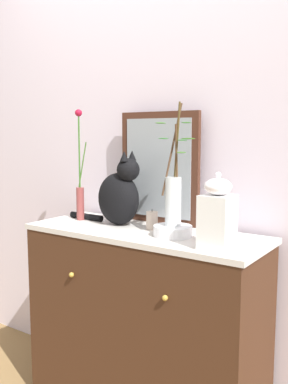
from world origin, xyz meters
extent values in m
cube|color=silver|center=(0.00, 0.29, 1.30)|extent=(4.40, 0.08, 2.60)
cube|color=#3F2415|center=(0.00, 0.00, 0.44)|extent=(1.13, 0.42, 0.89)
cube|color=silver|center=(0.00, 0.00, 0.90)|extent=(1.15, 0.43, 0.02)
sphere|color=#B79338|center=(-0.25, -0.22, 0.71)|extent=(0.02, 0.02, 0.02)
sphere|color=#B79338|center=(0.25, -0.22, 0.71)|extent=(0.02, 0.02, 0.02)
cube|color=#432317|center=(-0.04, 0.19, 1.19)|extent=(0.44, 0.03, 0.55)
cube|color=gray|center=(-0.04, 0.18, 1.19)|extent=(0.37, 0.01, 0.49)
ellipsoid|color=black|center=(-0.18, 0.04, 1.04)|extent=(0.23, 0.16, 0.26)
sphere|color=black|center=(-0.12, 0.04, 1.19)|extent=(0.11, 0.11, 0.11)
cone|color=black|center=(-0.12, 0.07, 1.25)|extent=(0.04, 0.04, 0.05)
cone|color=black|center=(-0.12, 0.01, 1.25)|extent=(0.04, 0.04, 0.05)
cylinder|color=black|center=(-0.40, 0.05, 0.93)|extent=(0.21, 0.04, 0.03)
cylinder|color=brown|center=(-0.42, 0.02, 1.00)|extent=(0.04, 0.04, 0.17)
cylinder|color=#366924|center=(-0.42, 0.02, 1.26)|extent=(0.01, 0.01, 0.36)
sphere|color=#A8112C|center=(-0.42, 0.02, 1.46)|extent=(0.04, 0.04, 0.04)
cylinder|color=#3B6D22|center=(-0.40, 0.02, 1.20)|extent=(0.06, 0.01, 0.23)
cylinder|color=white|center=(0.17, -0.02, 0.93)|extent=(0.17, 0.17, 0.05)
cylinder|color=silver|center=(0.17, -0.02, 1.06)|extent=(0.07, 0.07, 0.21)
cylinder|color=#48311C|center=(0.18, -0.02, 1.24)|extent=(0.01, 0.03, 0.31)
ellipsoid|color=#356123|center=(0.21, -0.02, 1.28)|extent=(0.05, 0.08, 0.01)
ellipsoid|color=#2E6A2C|center=(0.20, -0.01, 1.33)|extent=(0.05, 0.07, 0.01)
cylinder|color=#4E3D1D|center=(0.18, -0.01, 1.29)|extent=(0.06, 0.04, 0.40)
ellipsoid|color=#31661A|center=(0.22, 0.02, 1.34)|extent=(0.07, 0.04, 0.01)
ellipsoid|color=#306923|center=(0.21, 0.02, 1.40)|extent=(0.05, 0.07, 0.01)
cylinder|color=#483322|center=(0.16, -0.01, 1.29)|extent=(0.06, 0.09, 0.40)
ellipsoid|color=#2E6C2B|center=(0.10, 0.00, 1.34)|extent=(0.08, 0.07, 0.01)
ellipsoid|color=#387222|center=(0.08, 0.02, 1.40)|extent=(0.04, 0.07, 0.01)
cube|color=white|center=(0.42, -0.11, 1.02)|extent=(0.12, 0.12, 0.21)
ellipsoid|color=white|center=(0.42, -0.11, 1.15)|extent=(0.11, 0.11, 0.06)
sphere|color=white|center=(0.42, -0.11, 1.20)|extent=(0.02, 0.02, 0.02)
cylinder|color=beige|center=(0.01, 0.05, 0.95)|extent=(0.05, 0.05, 0.08)
cylinder|color=black|center=(0.01, 0.05, 1.00)|extent=(0.00, 0.00, 0.01)
camera|label=1|loc=(1.13, -1.64, 1.36)|focal=41.09mm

